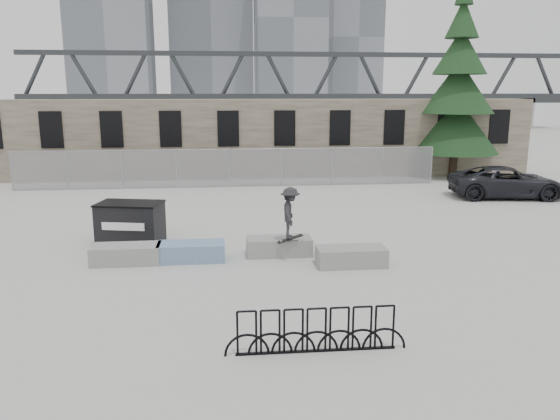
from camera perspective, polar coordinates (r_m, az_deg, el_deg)
The scene contains 14 objects.
ground at distance 16.84m, azimuth -4.58°, elevation -4.91°, with size 120.00×120.00×0.00m, color #AAA9A5.
stone_wall at distance 32.44m, azimuth -5.43°, elevation 7.48°, with size 36.00×2.58×4.50m.
chainlink_fence at distance 28.86m, azimuth -5.29°, elevation 4.44°, with size 22.06×0.06×2.02m.
planter_far_left at distance 16.77m, azimuth -15.77°, elevation -4.38°, with size 2.00×0.90×0.54m.
planter_center_left at distance 16.59m, azimuth -9.26°, elevation -4.24°, with size 2.00×0.90×0.54m.
planter_center_right at distance 16.95m, azimuth -0.09°, elevation -3.72°, with size 2.00×0.90×0.54m.
planter_offset at distance 16.05m, azimuth 7.44°, elevation -4.76°, with size 2.00×0.90×0.54m.
dumpster at distance 18.83m, azimuth -15.36°, elevation -1.27°, with size 2.31×1.70×1.37m.
bike_rack at distance 10.84m, azimuth 3.83°, elevation -12.49°, with size 3.59×0.08×0.90m.
spruce_tree at distance 33.91m, azimuth 18.07°, elevation 11.24°, with size 5.00×5.00×11.50m.
skyline_towers at distance 111.03m, azimuth -6.74°, elevation 20.48°, with size 58.00×28.00×48.00m.
truss_bridge at distance 71.84m, azimuth 2.30°, elevation 11.68°, with size 70.00×3.00×9.80m.
suv at distance 28.12m, azimuth 22.65°, elevation 2.71°, with size 2.45×5.31×1.48m, color black.
skateboarder at distance 16.26m, azimuth 1.07°, elevation -0.31°, with size 0.80×1.06×1.69m.
Camera 1 is at (-0.35, -16.08, 4.99)m, focal length 35.00 mm.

